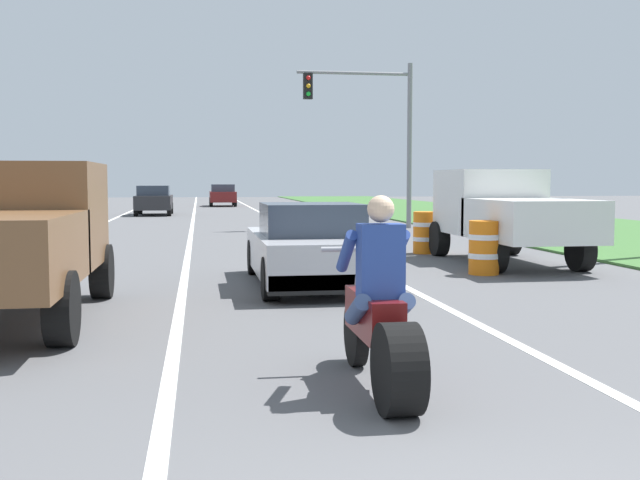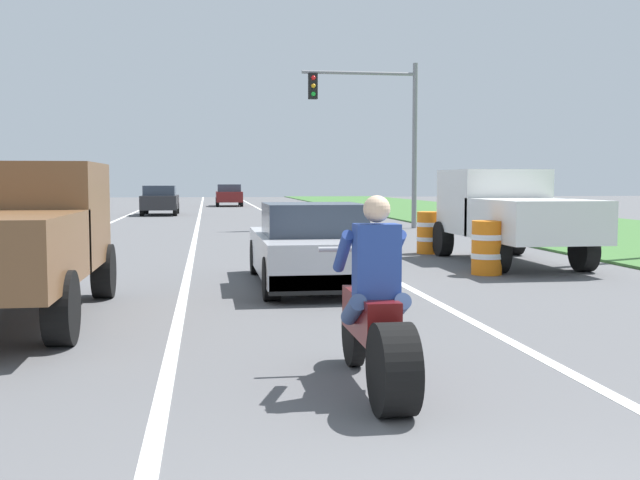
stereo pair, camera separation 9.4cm
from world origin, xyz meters
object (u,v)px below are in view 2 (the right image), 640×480
pickup_truck_left_lane_brown (11,232)px  traffic_light_mast_near (381,119)px  construction_barrel_mid (429,232)px  pickup_truck_right_shoulder_white (508,211)px  distant_car_further_ahead (229,195)px  sports_car_silver (312,248)px  distant_car_far_ahead (160,200)px  motorcycle_with_rider (376,322)px  construction_barrel_nearest (487,247)px

pickup_truck_left_lane_brown → traffic_light_mast_near: (8.67, 17.38, 2.87)m
construction_barrel_mid → pickup_truck_right_shoulder_white: bearing=-66.4°
distant_car_further_ahead → sports_car_silver: bearing=-89.7°
pickup_truck_right_shoulder_white → construction_barrel_mid: pickup_truck_right_shoulder_white is taller
sports_car_silver → distant_car_far_ahead: (-4.08, 27.23, 0.14)m
motorcycle_with_rider → distant_car_further_ahead: size_ratio=0.55×
pickup_truck_left_lane_brown → distant_car_far_ahead: (0.04, 29.85, -0.33)m
motorcycle_with_rider → pickup_truck_left_lane_brown: pickup_truck_left_lane_brown is taller
construction_barrel_nearest → distant_car_further_ahead: bearing=95.2°
pickup_truck_right_shoulder_white → construction_barrel_mid: size_ratio=4.80×
pickup_truck_left_lane_brown → distant_car_far_ahead: pickup_truck_left_lane_brown is taller
motorcycle_with_rider → construction_barrel_mid: motorcycle_with_rider is taller
sports_car_silver → traffic_light_mast_near: size_ratio=0.72×
sports_car_silver → pickup_truck_right_shoulder_white: pickup_truck_right_shoulder_white is taller
pickup_truck_left_lane_brown → traffic_light_mast_near: traffic_light_mast_near is taller
traffic_light_mast_near → construction_barrel_mid: 10.29m
pickup_truck_left_lane_brown → pickup_truck_right_shoulder_white: 10.21m
motorcycle_with_rider → sports_car_silver: motorcycle_with_rider is taller
pickup_truck_right_shoulder_white → traffic_light_mast_near: bearing=90.0°
sports_car_silver → pickup_truck_right_shoulder_white: (4.55, 2.76, 0.48)m
motorcycle_with_rider → pickup_truck_left_lane_brown: size_ratio=0.46×
construction_barrel_nearest → construction_barrel_mid: 4.15m
motorcycle_with_rider → sports_car_silver: (0.37, 6.50, 0.04)m
traffic_light_mast_near → motorcycle_with_rider: bearing=-103.0°
construction_barrel_mid → distant_car_far_ahead: distant_car_far_ahead is taller
motorcycle_with_rider → construction_barrel_nearest: (3.78, 7.47, -0.09)m
motorcycle_with_rider → distant_car_further_ahead: motorcycle_with_rider is taller
pickup_truck_left_lane_brown → distant_car_further_ahead: pickup_truck_left_lane_brown is taller
traffic_light_mast_near → construction_barrel_nearest: traffic_light_mast_near is taller
sports_car_silver → distant_car_further_ahead: size_ratio=1.08×
pickup_truck_left_lane_brown → pickup_truck_right_shoulder_white: (8.67, 5.39, 0.00)m
distant_car_further_ahead → pickup_truck_right_shoulder_white: bearing=-82.8°
motorcycle_with_rider → construction_barrel_nearest: size_ratio=2.21×
pickup_truck_left_lane_brown → construction_barrel_nearest: (7.52, 3.60, -0.60)m
pickup_truck_right_shoulder_white → distant_car_further_ahead: size_ratio=1.20×
traffic_light_mast_near → construction_barrel_nearest: (-1.14, -13.78, -3.47)m
motorcycle_with_rider → pickup_truck_right_shoulder_white: 10.49m
traffic_light_mast_near → construction_barrel_mid: (-1.02, -9.64, -3.47)m
traffic_light_mast_near → construction_barrel_mid: bearing=-96.1°
distant_car_far_ahead → pickup_truck_right_shoulder_white: bearing=-70.6°
traffic_light_mast_near → distant_car_further_ahead: size_ratio=1.50×
construction_barrel_mid → motorcycle_with_rider: bearing=-108.5°
motorcycle_with_rider → construction_barrel_mid: (3.89, 11.61, -0.09)m
motorcycle_with_rider → traffic_light_mast_near: (4.92, 21.25, 3.38)m
pickup_truck_right_shoulder_white → construction_barrel_nearest: pickup_truck_right_shoulder_white is taller
traffic_light_mast_near → distant_car_far_ahead: bearing=124.7°
pickup_truck_right_shoulder_white → traffic_light_mast_near: (-0.00, 11.99, 2.87)m
sports_car_silver → pickup_truck_left_lane_brown: bearing=-147.4°
traffic_light_mast_near → construction_barrel_nearest: bearing=-94.7°
motorcycle_with_rider → distant_car_further_ahead: bearing=89.8°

